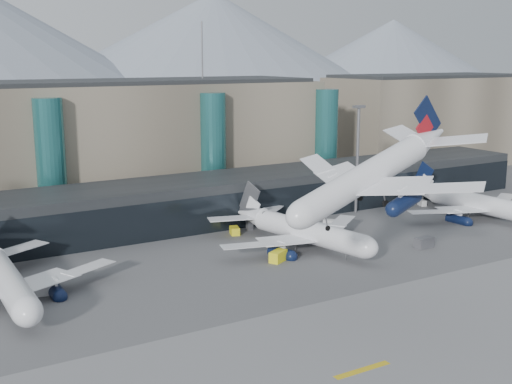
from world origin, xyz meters
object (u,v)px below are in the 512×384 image
Objects in this scene: veh_b at (235,231)px; veh_c at (424,243)px; lightmast_mid at (357,153)px; veh_d at (422,203)px; hero_jet at (378,165)px; veh_a at (46,289)px; jet_parked_left at (3,269)px; veh_e at (509,208)px; jet_parked_mid at (295,222)px; jet_parked_right at (467,196)px; veh_h at (278,256)px; veh_g at (329,223)px.

veh_c is (27.39, -27.19, 0.24)m from veh_b.
veh_d is at bearing -8.60° from lightmast_mid.
hero_jet reaches higher than veh_a.
veh_d is at bearing -73.15° from veh_b.
jet_parked_left is 7.07m from veh_a.
hero_jet is 80.55m from veh_e.
veh_d is at bearing -86.92° from jet_parked_mid.
veh_b is at bearing 73.27° from jet_parked_right.
veh_h is at bearing -168.15° from veh_b.
veh_a is 64.40m from veh_g.
jet_parked_mid is 10.11× the size of veh_c.
veh_b is (-34.58, -2.66, -13.60)m from lightmast_mid.
veh_c is at bearing 113.74° from jet_parked_right.
veh_a reaches higher than veh_b.
jet_parked_mid is 10.60× the size of veh_h.
veh_g is (24.50, 43.33, -21.30)m from hero_jet.
veh_b is at bearing -75.16° from jet_parked_left.
veh_h is (-23.00, -15.36, 0.24)m from veh_g.
jet_parked_left reaches higher than veh_e.
veh_c is (30.73, 20.83, -21.00)m from hero_jet.
veh_b is at bearing 15.26° from jet_parked_mid.
veh_b is at bearing 56.47° from veh_h.
veh_g is (69.06, 8.64, -3.77)m from jet_parked_left.
jet_parked_left is 49.85m from veh_b.
hero_jet is at bearing -75.64° from veh_g.
jet_parked_right reaches higher than jet_parked_left.
veh_e is at bearing -24.45° from veh_h.
veh_b is 0.78× the size of veh_h.
veh_c is at bearing -166.74° from veh_e.
veh_c is at bearing -30.69° from veh_g.
veh_g is at bearing 163.67° from veh_e.
hero_jet is 0.87× the size of jet_parked_mid.
jet_parked_mid is (-27.99, -15.47, -9.74)m from lightmast_mid.
veh_e reaches higher than veh_b.
jet_parked_mid reaches higher than veh_a.
lightmast_mid is at bearing 72.62° from veh_c.
veh_a is 1.04× the size of veh_e.
veh_e is (109.49, 0.28, -0.03)m from veh_a.
jet_parked_mid is at bearing -107.02° from veh_g.
veh_e is at bearing 11.87° from veh_a.
veh_b is 0.89× the size of veh_e.
veh_h is (-1.83, -20.05, 0.19)m from veh_b.
lightmast_mid is at bearing 3.64° from veh_h.
veh_c is 30.08m from veh_h.
veh_b is at bearing 32.07° from veh_a.
lightmast_mid is 8.09× the size of veh_e.
lightmast_mid is at bearing 72.56° from veh_g.
veh_a is 1.17× the size of veh_b.
veh_a is 1.27× the size of veh_g.
veh_h reaches higher than veh_e.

